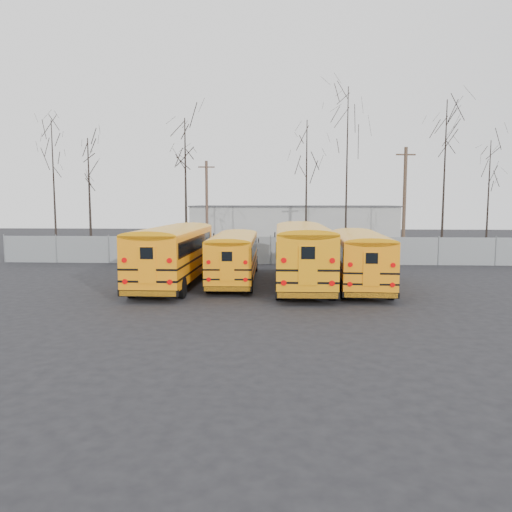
# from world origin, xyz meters

# --- Properties ---
(ground) EXTENTS (120.00, 120.00, 0.00)m
(ground) POSITION_xyz_m (0.00, 0.00, 0.00)
(ground) COLOR black
(ground) RESTS_ON ground
(fence) EXTENTS (40.00, 0.04, 2.00)m
(fence) POSITION_xyz_m (0.00, 12.00, 1.00)
(fence) COLOR gray
(fence) RESTS_ON ground
(distant_building) EXTENTS (22.00, 8.00, 4.00)m
(distant_building) POSITION_xyz_m (2.00, 32.00, 2.00)
(distant_building) COLOR #ADADA8
(distant_building) RESTS_ON ground
(bus_a) EXTENTS (2.83, 11.76, 3.28)m
(bus_a) POSITION_xyz_m (-4.99, 2.47, 1.92)
(bus_a) COLOR black
(bus_a) RESTS_ON ground
(bus_b) EXTENTS (2.55, 10.18, 2.83)m
(bus_b) POSITION_xyz_m (-1.82, 3.46, 1.66)
(bus_b) COLOR black
(bus_b) RESTS_ON ground
(bus_c) EXTENTS (2.89, 12.09, 3.37)m
(bus_c) POSITION_xyz_m (1.92, 2.49, 1.97)
(bus_c) COLOR black
(bus_c) RESTS_ON ground
(bus_d) EXTENTS (2.90, 10.76, 2.98)m
(bus_d) POSITION_xyz_m (4.96, 2.36, 1.75)
(bus_d) COLOR black
(bus_d) RESTS_ON ground
(utility_pole_left) EXTENTS (1.44, 0.29, 8.07)m
(utility_pole_left) POSITION_xyz_m (-5.81, 19.47, 4.15)
(utility_pole_left) COLOR brown
(utility_pole_left) RESTS_ON ground
(utility_pole_right) EXTENTS (1.55, 0.33, 8.74)m
(utility_pole_right) POSITION_xyz_m (10.35, 15.64, 4.49)
(utility_pole_right) COLOR #4E3B2C
(utility_pole_right) RESTS_ON ground
(tree_0) EXTENTS (0.26, 0.26, 11.01)m
(tree_0) POSITION_xyz_m (-17.56, 15.39, 5.50)
(tree_0) COLOR black
(tree_0) RESTS_ON ground
(tree_1) EXTENTS (0.26, 0.26, 9.69)m
(tree_1) POSITION_xyz_m (-15.06, 16.38, 4.85)
(tree_1) COLOR black
(tree_1) RESTS_ON ground
(tree_2) EXTENTS (0.26, 0.26, 11.29)m
(tree_2) POSITION_xyz_m (-7.13, 16.81, 5.65)
(tree_2) COLOR black
(tree_2) RESTS_ON ground
(tree_3) EXTENTS (0.26, 0.26, 10.79)m
(tree_3) POSITION_xyz_m (2.68, 15.24, 5.40)
(tree_3) COLOR black
(tree_3) RESTS_ON ground
(tree_4) EXTENTS (0.26, 0.26, 12.94)m
(tree_4) POSITION_xyz_m (5.61, 13.84, 6.47)
(tree_4) COLOR black
(tree_4) RESTS_ON ground
(tree_5) EXTENTS (0.26, 0.26, 12.07)m
(tree_5) POSITION_xyz_m (12.99, 14.54, 6.03)
(tree_5) COLOR black
(tree_5) RESTS_ON ground
(tree_6) EXTENTS (0.26, 0.26, 9.42)m
(tree_6) POSITION_xyz_m (17.44, 17.40, 4.71)
(tree_6) COLOR black
(tree_6) RESTS_ON ground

